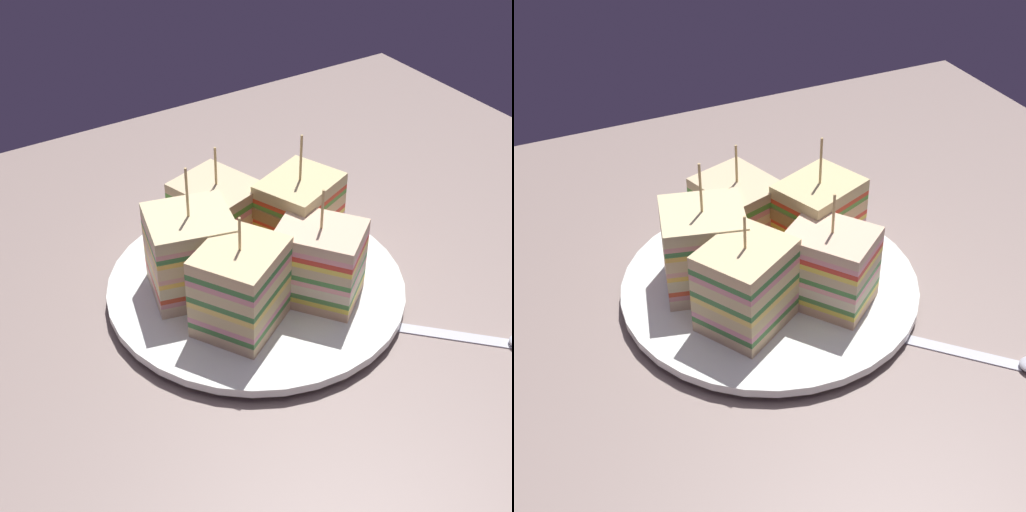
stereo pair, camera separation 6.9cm
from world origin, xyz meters
TOP-DOWN VIEW (x-y plane):
  - ground_plane at (0.00, 0.00)cm, footprint 100.73×82.02cm
  - plate at (0.00, 0.00)cm, footprint 28.49×28.49cm
  - sandwich_wedge_0 at (-5.59, 2.22)cm, footprint 9.06×8.66cm
  - sandwich_wedge_1 at (-4.25, -4.26)cm, footprint 9.76×9.35cm
  - sandwich_wedge_2 at (3.76, -4.70)cm, footprint 9.27×9.60cm
  - sandwich_wedge_3 at (5.82, 1.52)cm, footprint 9.22×8.33cm
  - sandwich_wedge_4 at (-0.63, 5.99)cm, footprint 8.37×9.13cm
  - chip_pile at (-0.56, 1.49)cm, footprint 6.48×6.85cm
  - spoon at (15.07, -17.98)cm, footprint 11.05×11.09cm

SIDE VIEW (x-z plane):
  - ground_plane at x=0.00cm, z-range -1.80..0.00cm
  - spoon at x=15.07cm, z-range -0.11..0.89cm
  - plate at x=0.00cm, z-range 0.16..1.66cm
  - chip_pile at x=-0.56cm, z-range 1.33..4.00cm
  - sandwich_wedge_2 at x=3.76cm, z-range -0.47..11.00cm
  - sandwich_wedge_4 at x=-0.63cm, z-range -0.45..11.42cm
  - sandwich_wedge_1 at x=-4.25cm, z-range -0.10..11.17cm
  - sandwich_wedge_0 at x=-5.59cm, z-range -0.94..12.17cm
  - sandwich_wedge_3 at x=5.82cm, z-range -0.84..12.45cm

